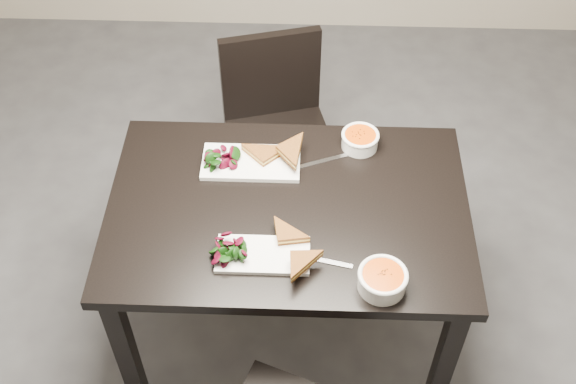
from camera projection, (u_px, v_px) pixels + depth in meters
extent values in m
cube|color=black|center=(288.00, 210.00, 2.37)|extent=(1.20, 0.80, 0.04)
cube|color=black|center=(127.00, 353.00, 2.43)|extent=(0.06, 0.06, 0.71)
cube|color=black|center=(444.00, 363.00, 2.40)|extent=(0.06, 0.06, 0.71)
cube|color=black|center=(158.00, 203.00, 2.89)|extent=(0.06, 0.06, 0.71)
cube|color=black|center=(425.00, 211.00, 2.86)|extent=(0.06, 0.06, 0.71)
cube|color=black|center=(281.00, 143.00, 3.01)|extent=(0.51, 0.51, 0.04)
cube|color=black|center=(249.00, 216.00, 3.04)|extent=(0.05, 0.05, 0.41)
cube|color=black|center=(331.00, 202.00, 3.09)|extent=(0.05, 0.05, 0.41)
cube|color=black|center=(235.00, 158.00, 3.27)|extent=(0.05, 0.05, 0.41)
cube|color=black|center=(311.00, 146.00, 3.33)|extent=(0.05, 0.05, 0.41)
cube|color=black|center=(271.00, 74.00, 2.98)|extent=(0.42, 0.15, 0.40)
cube|color=white|center=(263.00, 255.00, 2.21)|extent=(0.29, 0.15, 0.01)
cylinder|color=white|center=(382.00, 281.00, 2.12)|extent=(0.14, 0.14, 0.06)
cylinder|color=#D03D09|center=(383.00, 276.00, 2.10)|extent=(0.12, 0.12, 0.02)
torus|color=white|center=(383.00, 275.00, 2.09)|extent=(0.15, 0.15, 0.01)
cube|color=silver|center=(324.00, 261.00, 2.20)|extent=(0.18, 0.05, 0.00)
cube|color=white|center=(251.00, 163.00, 2.48)|extent=(0.34, 0.17, 0.02)
cylinder|color=white|center=(360.00, 141.00, 2.53)|extent=(0.13, 0.13, 0.05)
cylinder|color=#D03D09|center=(360.00, 136.00, 2.51)|extent=(0.11, 0.11, 0.02)
torus|color=white|center=(360.00, 135.00, 2.50)|extent=(0.13, 0.13, 0.01)
cube|color=silver|center=(323.00, 161.00, 2.49)|extent=(0.17, 0.08, 0.00)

